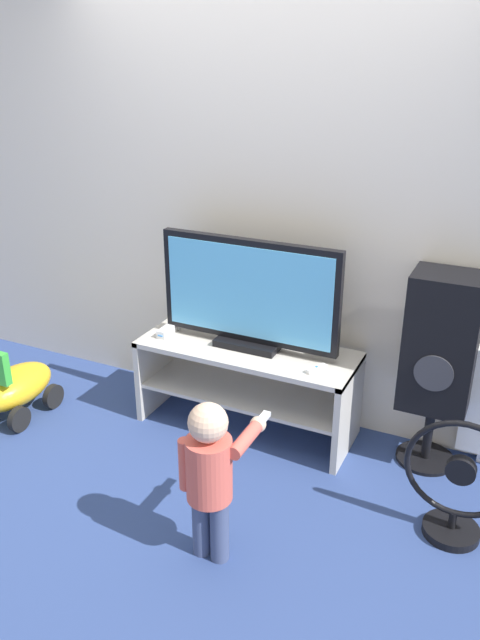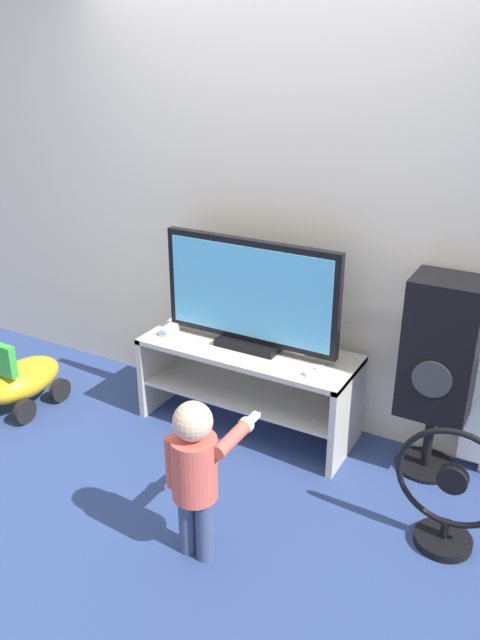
{
  "view_description": "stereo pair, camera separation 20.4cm",
  "coord_description": "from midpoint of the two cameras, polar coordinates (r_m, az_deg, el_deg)",
  "views": [
    {
      "loc": [
        1.36,
        -2.69,
        2.09
      ],
      "look_at": [
        0.0,
        0.14,
        0.74
      ],
      "focal_mm": 35.0,
      "sensor_mm": 36.0,
      "label": 1
    },
    {
      "loc": [
        1.54,
        -2.59,
        2.09
      ],
      "look_at": [
        0.0,
        0.14,
        0.74
      ],
      "focal_mm": 35.0,
      "sensor_mm": 36.0,
      "label": 2
    }
  ],
  "objects": [
    {
      "name": "ground_plane",
      "position": [
        3.67,
        -2.6,
        -11.46
      ],
      "size": [
        16.0,
        16.0,
        0.0
      ],
      "primitive_type": "plane",
      "color": "navy"
    },
    {
      "name": "tv_stand",
      "position": [
        3.66,
        -0.96,
        -5.03
      ],
      "size": [
        1.27,
        0.47,
        0.53
      ],
      "color": "beige",
      "rests_on": "ground_plane"
    },
    {
      "name": "television",
      "position": [
        3.47,
        -0.86,
        2.24
      ],
      "size": [
        1.06,
        0.2,
        0.64
      ],
      "color": "black",
      "rests_on": "tv_stand"
    },
    {
      "name": "child",
      "position": [
        2.73,
        -4.9,
        -13.48
      ],
      "size": [
        0.3,
        0.45,
        0.78
      ],
      "color": "#3F4C72",
      "rests_on": "ground_plane"
    },
    {
      "name": "floor_fan",
      "position": [
        3.06,
        17.48,
        -14.35
      ],
      "size": [
        0.51,
        0.26,
        0.62
      ],
      "color": "black",
      "rests_on": "ground_plane"
    },
    {
      "name": "speaker_tower",
      "position": [
        3.33,
        16.21,
        -2.36
      ],
      "size": [
        0.35,
        0.32,
        1.09
      ],
      "color": "black",
      "rests_on": "ground_plane"
    },
    {
      "name": "wall_back",
      "position": [
        3.59,
        1.22,
        10.61
      ],
      "size": [
        10.0,
        0.06,
        2.6
      ],
      "color": "silver",
      "rests_on": "ground_plane"
    },
    {
      "name": "game_console",
      "position": [
        3.78,
        -8.06,
        -0.9
      ],
      "size": [
        0.06,
        0.2,
        0.05
      ],
      "color": "white",
      "rests_on": "tv_stand"
    },
    {
      "name": "remote_primary",
      "position": [
        3.34,
        5.27,
        -4.49
      ],
      "size": [
        0.09,
        0.13,
        0.03
      ],
      "color": "white",
      "rests_on": "tv_stand"
    },
    {
      "name": "ride_on_toy",
      "position": [
        4.14,
        -21.29,
        -5.71
      ],
      "size": [
        0.35,
        0.54,
        0.5
      ],
      "color": "gold",
      "rests_on": "ground_plane"
    }
  ]
}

